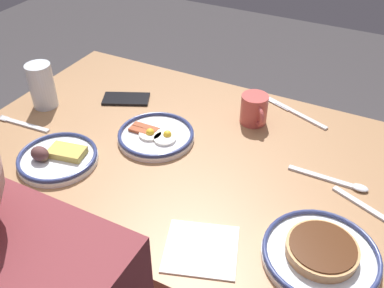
# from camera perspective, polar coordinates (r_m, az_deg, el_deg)

# --- Properties ---
(dining_table) EXTENTS (1.22, 0.78, 0.76)m
(dining_table) POSITION_cam_1_polar(r_m,az_deg,el_deg) (1.24, -0.33, -5.18)
(dining_table) COLOR #9E724A
(dining_table) RESTS_ON ground_plane
(plate_near_main) EXTENTS (0.21, 0.21, 0.04)m
(plate_near_main) POSITION_cam_1_polar(r_m,az_deg,el_deg) (1.21, -4.75, 1.12)
(plate_near_main) COLOR white
(plate_near_main) RESTS_ON dining_table
(plate_center_pancakes) EXTENTS (0.24, 0.24, 0.04)m
(plate_center_pancakes) POSITION_cam_1_polar(r_m,az_deg,el_deg) (0.94, 16.51, -13.55)
(plate_center_pancakes) COLOR white
(plate_center_pancakes) RESTS_ON dining_table
(plate_far_companion) EXTENTS (0.21, 0.21, 0.05)m
(plate_far_companion) POSITION_cam_1_polar(r_m,az_deg,el_deg) (1.18, -17.29, -1.67)
(plate_far_companion) COLOR white
(plate_far_companion) RESTS_ON dining_table
(coffee_mug) EXTENTS (0.09, 0.09, 0.09)m
(coffee_mug) POSITION_cam_1_polar(r_m,az_deg,el_deg) (1.27, 8.16, 4.53)
(coffee_mug) COLOR #BF4C47
(coffee_mug) RESTS_ON dining_table
(drinking_glass) EXTENTS (0.08, 0.08, 0.14)m
(drinking_glass) POSITION_cam_1_polar(r_m,az_deg,el_deg) (1.40, -18.98, 6.97)
(drinking_glass) COLOR silver
(drinking_glass) RESTS_ON dining_table
(cell_phone) EXTENTS (0.16, 0.13, 0.01)m
(cell_phone) POSITION_cam_1_polar(r_m,az_deg,el_deg) (1.40, -8.61, 5.85)
(cell_phone) COLOR black
(cell_phone) RESTS_ON dining_table
(paper_napkin) EXTENTS (0.19, 0.18, 0.00)m
(paper_napkin) POSITION_cam_1_polar(r_m,az_deg,el_deg) (0.93, 1.21, -13.54)
(paper_napkin) COLOR white
(paper_napkin) RESTS_ON dining_table
(fork_near) EXTENTS (0.18, 0.03, 0.01)m
(fork_near) POSITION_cam_1_polar(r_m,az_deg,el_deg) (1.36, -21.24, 2.45)
(fork_near) COLOR silver
(fork_near) RESTS_ON dining_table
(fork_far) EXTENTS (0.19, 0.09, 0.01)m
(fork_far) POSITION_cam_1_polar(r_m,az_deg,el_deg) (1.08, 22.51, -8.14)
(fork_far) COLOR silver
(fork_far) RESTS_ON dining_table
(butter_knife) EXTENTS (0.21, 0.10, 0.01)m
(butter_knife) POSITION_cam_1_polar(r_m,az_deg,el_deg) (1.35, 13.40, 4.01)
(butter_knife) COLOR silver
(butter_knife) RESTS_ON dining_table
(tea_spoon) EXTENTS (0.20, 0.03, 0.01)m
(tea_spoon) POSITION_cam_1_polar(r_m,az_deg,el_deg) (1.13, 18.65, -4.72)
(tea_spoon) COLOR silver
(tea_spoon) RESTS_ON dining_table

